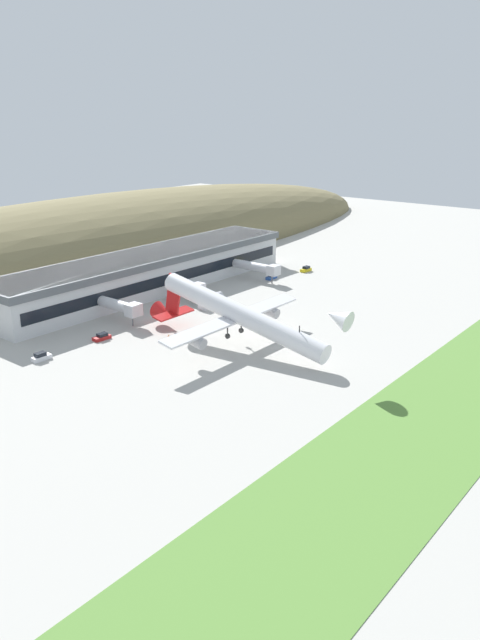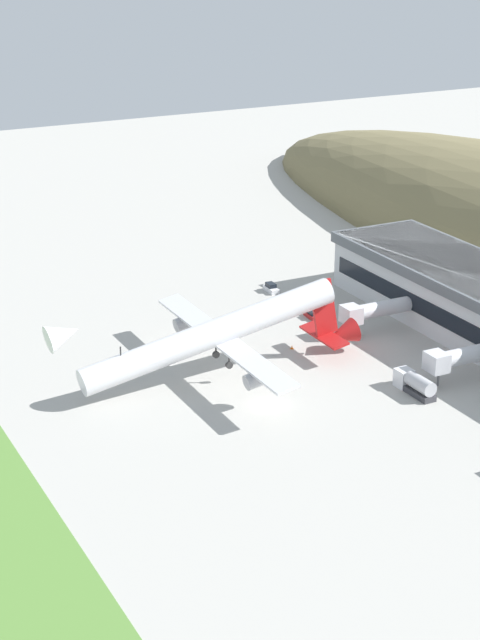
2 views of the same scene
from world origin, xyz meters
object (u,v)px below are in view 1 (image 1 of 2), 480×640
object	(u,v)px
jetway_0	(121,306)
service_car_2	(306,269)
service_car_0	(272,277)
traffic_cone_0	(169,336)
jetway_1	(187,286)
fuel_truck	(211,301)
service_car_3	(41,357)
cargo_airplane	(238,315)
terminal_building	(150,269)
jetway_2	(258,267)
service_car_1	(102,337)

from	to	relation	value
jetway_0	service_car_2	xyz separation A→B (m)	(68.80, -6.47, -3.32)
service_car_0	traffic_cone_0	distance (m)	55.97
jetway_1	fuel_truck	world-z (taller)	jetway_1
service_car_3	cargo_airplane	bearing A→B (deg)	-40.44
jetway_1	jetway_0	bearing A→B (deg)	-179.15
service_car_0	service_car_3	xyz separation A→B (m)	(-80.36, -1.69, 0.03)
jetway_1	service_car_0	distance (m)	32.71
service_car_2	fuel_truck	size ratio (longest dim) A/B	0.51
cargo_airplane	service_car_3	size ratio (longest dim) A/B	12.91
service_car_3	terminal_building	bearing A→B (deg)	22.92
jetway_2	service_car_1	distance (m)	61.17
service_car_0	jetway_0	bearing A→B (deg)	176.31
jetway_1	service_car_1	world-z (taller)	jetway_1
service_car_0	service_car_1	bearing A→B (deg)	-178.48
service_car_1	traffic_cone_0	size ratio (longest dim) A/B	7.02
jetway_0	service_car_2	size ratio (longest dim) A/B	3.19
cargo_airplane	service_car_0	distance (m)	57.40
jetway_1	jetway_2	size ratio (longest dim) A/B	0.77
traffic_cone_0	cargo_airplane	bearing A→B (deg)	-73.09
terminal_building	service_car_0	bearing A→B (deg)	-32.16
service_car_0	traffic_cone_0	world-z (taller)	service_car_0
cargo_airplane	service_car_1	size ratio (longest dim) A/B	12.55
terminal_building	fuel_truck	xyz separation A→B (m)	(-1.10, -23.46, -4.37)
jetway_0	traffic_cone_0	xyz separation A→B (m)	(0.00, -15.38, -3.71)
jetway_2	jetway_1	bearing A→B (deg)	176.11
jetway_0	cargo_airplane	xyz separation A→B (m)	(4.81, -31.18, 3.00)
jetway_0	service_car_3	world-z (taller)	jetway_0
terminal_building	service_car_3	xyz separation A→B (m)	(-49.66, -20.99, -5.21)
jetway_0	service_car_3	bearing A→B (deg)	-168.49
jetway_1	traffic_cone_0	world-z (taller)	jetway_1
jetway_0	jetway_2	distance (m)	50.62
service_car_2	jetway_0	bearing A→B (deg)	174.63
jetway_2	service_car_1	bearing A→B (deg)	-176.54
fuel_truck	traffic_cone_0	size ratio (longest dim) A/B	13.60
jetway_0	service_car_3	size ratio (longest dim) A/B	3.25
terminal_building	service_car_1	bearing A→B (deg)	-148.54
service_car_2	traffic_cone_0	bearing A→B (deg)	-172.63
cargo_airplane	service_car_2	size ratio (longest dim) A/B	12.68
service_car_2	traffic_cone_0	size ratio (longest dim) A/B	6.95
service_car_1	service_car_3	bearing A→B (deg)	179.84
jetway_1	fuel_truck	bearing A→B (deg)	-86.35
service_car_1	jetway_1	bearing A→B (deg)	9.69
service_car_0	service_car_1	distance (m)	65.10
cargo_airplane	service_car_0	bearing A→B (deg)	28.99
service_car_2	cargo_airplane	bearing A→B (deg)	-158.89
terminal_building	service_car_2	world-z (taller)	terminal_building
jetway_2	cargo_airplane	xyz separation A→B (m)	(-45.78, -29.59, 3.00)
terminal_building	jetway_2	world-z (taller)	terminal_building
jetway_0	cargo_airplane	size ratio (longest dim) A/B	0.25
cargo_airplane	service_car_0	xyz separation A→B (m)	(49.90, 27.64, -6.34)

